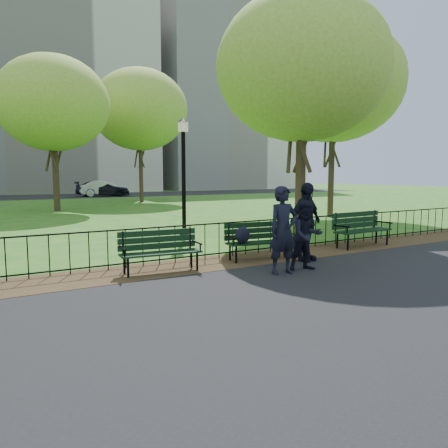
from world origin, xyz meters
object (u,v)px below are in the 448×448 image
tree_mid_e (334,83)px  sedan_silver (103,188)px  park_bench_main (253,236)px  person_right (306,222)px  park_bench_left_a (160,246)px  lamppost (184,173)px  person_mid (307,235)px  sedan_dark (103,189)px  park_bench_right_a (360,225)px  tree_far_c (53,103)px  tree_far_e (140,110)px  person_left (283,230)px  tree_near_e (303,68)px

tree_mid_e → sedan_silver: size_ratio=2.11×
park_bench_main → person_right: bearing=-27.6°
tree_mid_e → sedan_silver: 25.68m
park_bench_left_a → lamppost: size_ratio=0.46×
park_bench_left_a → person_mid: (2.82, -1.47, 0.21)m
park_bench_main → sedan_dark: bearing=88.3°
person_right → sedan_silver: (3.93, 32.39, -0.23)m
park_bench_right_a → tree_mid_e: tree_mid_e is taller
lamppost → tree_far_c: bearing=97.6°
tree_far_e → tree_far_c: bearing=-142.9°
sedan_silver → sedan_dark: 0.04m
person_left → sedan_silver: size_ratio=0.42×
tree_mid_e → lamppost: bearing=-163.3°
person_left → person_mid: size_ratio=1.21×
tree_mid_e → tree_far_e: size_ratio=0.95×
sedan_silver → person_left: bearing=171.9°
lamppost → person_right: 5.16m
sedan_dark → park_bench_left_a: bearing=-177.2°
lamppost → sedan_dark: (4.76, 27.45, -1.40)m
person_left → person_right: person_right is taller
park_bench_main → person_right: 1.30m
lamppost → sedan_silver: size_ratio=0.89×
park_bench_right_a → tree_near_e: bearing=82.3°
lamppost → tree_far_e: size_ratio=0.40×
park_bench_right_a → sedan_dark: bearing=85.9°
park_bench_left_a → lamppost: 5.24m
lamppost → person_mid: (0.21, -5.74, -1.34)m
lamppost → tree_far_c: (-1.73, 12.99, 3.81)m
tree_near_e → tree_mid_e: (5.28, 3.91, 0.72)m
person_left → sedan_dark: person_left is taller
park_bench_right_a → tree_far_c: tree_far_c is taller
park_bench_right_a → tree_far_c: (-5.36, 17.14, 5.30)m
tree_far_e → sedan_dark: bearing=92.3°
tree_mid_e → person_mid: size_ratio=6.03×
tree_far_c → sedan_dark: tree_far_c is taller
lamppost → person_right: lamppost is taller
park_bench_right_a → person_left: bearing=-160.6°
tree_far_e → person_right: bearing=-100.5°
lamppost → person_left: size_ratio=2.11×
person_mid → sedan_dark: person_mid is taller
person_mid → person_right: bearing=63.3°
sedan_dark → person_right: bearing=-170.9°
lamppost → tree_far_c: 13.65m
park_bench_left_a → tree_far_c: (0.88, 17.26, 5.36)m
person_mid → tree_far_e: bearing=91.4°
park_bench_left_a → tree_near_e: bearing=30.8°
tree_far_c → person_right: (2.59, -17.95, -4.97)m
park_bench_main → person_mid: bearing=-68.7°
park_bench_main → park_bench_left_a: 2.44m
tree_near_e → tree_far_e: bearing=86.4°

